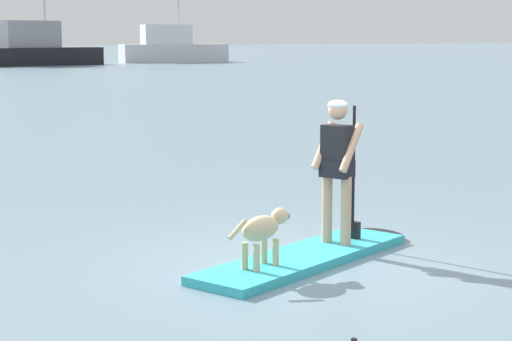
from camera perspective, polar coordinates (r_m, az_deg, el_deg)
The scene contains 6 objects.
ground_plane at distance 10.11m, azimuth 2.95°, elevation -5.77°, with size 400.00×400.00×0.00m, color slate.
paddleboard at distance 10.28m, azimuth 3.69°, elevation -5.25°, with size 3.41×1.89×0.10m.
person_paddler at distance 10.45m, azimuth 5.14°, elevation 0.57°, with size 0.67×0.59×1.66m.
dog at distance 9.44m, azimuth 0.46°, elevation -3.72°, with size 0.96×0.43×0.58m.
moored_boat_center at distance 77.46m, azimuth -13.56°, elevation 7.40°, with size 10.72×4.35×9.93m.
moored_boat_port at distance 84.94m, azimuth -5.28°, elevation 7.64°, with size 10.12×3.91×9.23m.
Camera 1 is at (-5.52, -8.10, 2.48)m, focal length 64.01 mm.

